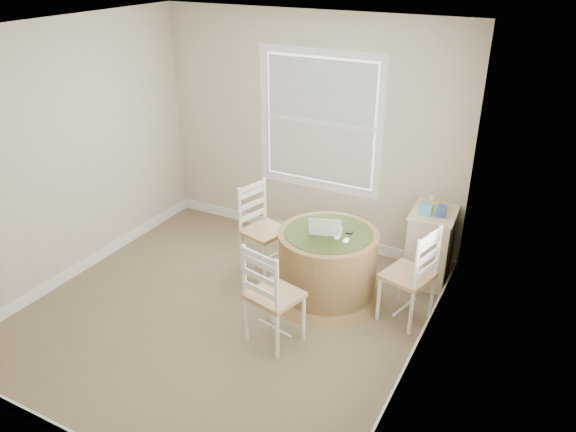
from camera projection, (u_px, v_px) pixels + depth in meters
The scene contains 14 objects.
room at pixel (243, 186), 4.86m from camera, with size 3.64×3.64×2.64m.
round_table at pixel (328, 261), 5.51m from camera, with size 1.16×1.16×0.70m.
chair_left at pixel (265, 231), 5.89m from camera, with size 0.42×0.40×0.95m, color white, non-canonical shape.
chair_near at pixel (275, 295), 4.82m from camera, with size 0.42×0.40×0.95m, color white, non-canonical shape.
chair_right at pixel (408, 275), 5.11m from camera, with size 0.42×0.40×0.95m, color white, non-canonical shape.
laptop at pixel (326, 230), 5.36m from camera, with size 0.37×0.35×0.21m.
mouse at pixel (337, 237), 5.27m from camera, with size 0.06×0.09×0.03m, color white.
phone at pixel (346, 241), 5.22m from camera, with size 0.04×0.09×0.02m, color #B7BABF.
keys at pixel (349, 233), 5.36m from camera, with size 0.06×0.05×0.03m, color black.
corner_chest at pixel (430, 246), 5.77m from camera, with size 0.48×0.62×0.78m.
tissue_box at pixel (426, 209), 5.52m from camera, with size 0.12×0.12×0.10m, color #5DB0D6.
box_yellow at pixel (438, 206), 5.64m from camera, with size 0.15×0.10×0.06m, color #CFCC49.
box_blue at pixel (442, 211), 5.47m from camera, with size 0.08×0.08×0.12m, color #3754A6.
cup_cream at pixel (432, 200), 5.73m from camera, with size 0.07×0.07×0.09m, color beige.
Camera 1 is at (2.60, -3.62, 3.20)m, focal length 35.00 mm.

